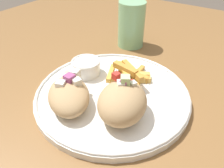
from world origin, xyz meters
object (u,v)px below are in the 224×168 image
fries_pile (129,75)px  sauce_ramekin (86,66)px  pita_sandwich_far (69,94)px  water_glass (131,27)px  pita_sandwich_near (122,102)px  plate (112,94)px

fries_pile → sauce_ramekin: (-0.03, 0.09, 0.01)m
pita_sandwich_far → water_glass: bearing=-39.9°
pita_sandwich_near → fries_pile: bearing=5.0°
pita_sandwich_far → sauce_ramekin: 0.11m
water_glass → fries_pile: bearing=-151.5°
pita_sandwich_far → fries_pile: bearing=-69.6°
pita_sandwich_far → water_glass: (0.30, 0.04, 0.02)m
pita_sandwich_far → water_glass: size_ratio=1.07×
plate → sauce_ramekin: sauce_ramekin is taller
pita_sandwich_near → sauce_ramekin: 0.15m
pita_sandwich_near → sauce_ramekin: size_ratio=1.97×
pita_sandwich_near → water_glass: (0.27, 0.14, 0.01)m
pita_sandwich_near → fries_pile: 0.11m
plate → pita_sandwich_far: 0.09m
plate → pita_sandwich_near: (-0.04, -0.05, 0.04)m
plate → pita_sandwich_far: bearing=148.8°
sauce_ramekin → fries_pile: bearing=-71.5°
pita_sandwich_far → water_glass: 0.31m
pita_sandwich_far → sauce_ramekin: size_ratio=2.06×
pita_sandwich_far → plate: bearing=-79.2°
pita_sandwich_near → pita_sandwich_far: (-0.03, 0.10, -0.01)m
pita_sandwich_near → sauce_ramekin: pita_sandwich_near is taller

